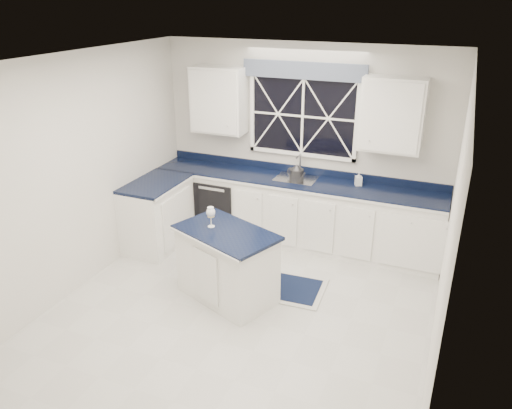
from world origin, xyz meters
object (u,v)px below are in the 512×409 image
at_px(kettle, 296,173).
at_px(wine_glass, 211,213).
at_px(faucet, 300,164).
at_px(soap_bottle, 359,179).
at_px(island, 227,264).
at_px(dishwasher, 223,203).

relative_size(kettle, wine_glass, 1.26).
bearing_deg(wine_glass, faucet, 75.18).
bearing_deg(soap_bottle, kettle, -170.56).
distance_m(island, kettle, 1.72).
distance_m(faucet, island, 1.93).
relative_size(wine_glass, soap_bottle, 1.29).
bearing_deg(wine_glass, dishwasher, 112.10).
relative_size(dishwasher, wine_glass, 3.46).
bearing_deg(island, dishwasher, 139.54).
distance_m(faucet, wine_glass, 1.82).
relative_size(kettle, soap_bottle, 1.63).
xyz_separation_m(faucet, kettle, (0.03, -0.22, -0.06)).
height_order(faucet, soap_bottle, faucet).
bearing_deg(faucet, dishwasher, -169.98).
xyz_separation_m(wine_glass, soap_bottle, (1.30, 1.67, 0.03)).
height_order(dishwasher, island, island).
xyz_separation_m(island, kettle, (0.29, 1.58, 0.62)).
distance_m(dishwasher, wine_glass, 1.79).
bearing_deg(dishwasher, kettle, -1.25).
bearing_deg(kettle, wine_glass, -84.54).
height_order(island, kettle, kettle).
bearing_deg(wine_glass, kettle, 72.25).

